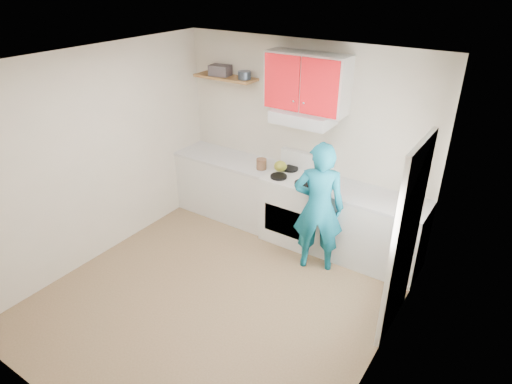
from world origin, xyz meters
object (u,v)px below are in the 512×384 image
Objects in this scene: kettle at (280,166)px; person at (319,208)px; crock at (261,165)px; stove at (295,207)px; tin at (245,75)px.

person reaches higher than kettle.
stove is at bearing 5.20° from crock.
stove is at bearing -62.27° from person.
kettle and crock have the same top height.
person is (1.06, -0.39, -0.16)m from crock.
person is (0.55, -0.43, 0.37)m from stove.
crock is 0.10× the size of person.
crock is (0.41, -0.21, -1.11)m from tin.
kettle is at bearing 172.87° from stove.
kettle is (-0.27, 0.03, 0.53)m from stove.
kettle is 1.04× the size of crock.
kettle is at bearing -53.72° from person.
person reaches higher than stove.
kettle is (0.66, -0.13, -1.10)m from tin.
tin is 1.20m from crock.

